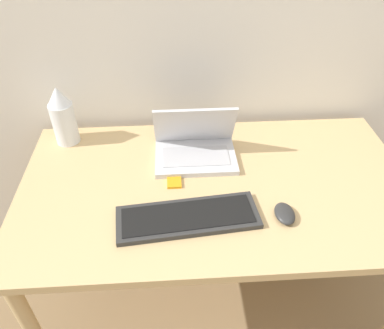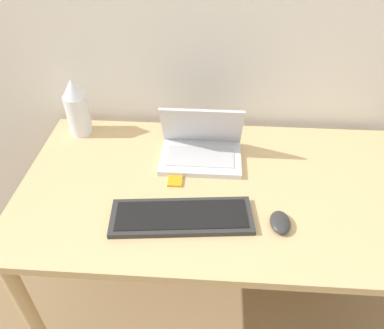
# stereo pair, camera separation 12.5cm
# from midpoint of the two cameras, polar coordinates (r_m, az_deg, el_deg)

# --- Properties ---
(desk) EXTENTS (1.40, 0.77, 0.74)m
(desk) POSITION_cam_midpoint_polar(r_m,az_deg,el_deg) (1.38, 1.10, -5.43)
(desk) COLOR tan
(desk) RESTS_ON ground_plane
(laptop) EXTENTS (0.31, 0.22, 0.21)m
(laptop) POSITION_cam_midpoint_polar(r_m,az_deg,el_deg) (1.42, -2.03, 2.75)
(laptop) COLOR silver
(laptop) RESTS_ON desk
(keyboard) EXTENTS (0.46, 0.20, 0.02)m
(keyboard) POSITION_cam_midpoint_polar(r_m,az_deg,el_deg) (1.20, -3.65, -8.17)
(keyboard) COLOR #2D2D2D
(keyboard) RESTS_ON desk
(mouse) EXTENTS (0.06, 0.10, 0.03)m
(mouse) POSITION_cam_midpoint_polar(r_m,az_deg,el_deg) (1.23, 11.12, -7.48)
(mouse) COLOR #2D2D2D
(mouse) RESTS_ON desk
(vase) EXTENTS (0.09, 0.09, 0.24)m
(vase) POSITION_cam_midpoint_polar(r_m,az_deg,el_deg) (1.57, -21.32, 6.83)
(vase) COLOR white
(vase) RESTS_ON desk
(mp3_player) EXTENTS (0.05, 0.06, 0.01)m
(mp3_player) POSITION_cam_midpoint_polar(r_m,az_deg,el_deg) (1.33, -5.41, -2.82)
(mp3_player) COLOR orange
(mp3_player) RESTS_ON desk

